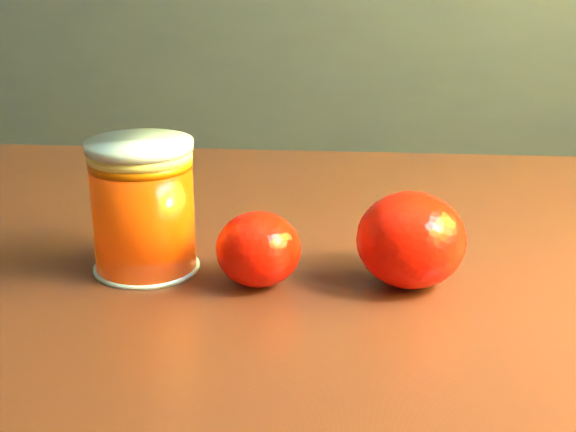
# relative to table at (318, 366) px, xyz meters

# --- Properties ---
(kitchen_counter) EXTENTS (3.15, 0.60, 0.90)m
(kitchen_counter) POSITION_rel_table_xyz_m (-0.93, 1.45, -0.14)
(kitchen_counter) COLOR #4F4E53
(kitchen_counter) RESTS_ON ground
(table) EXTENTS (1.01, 0.79, 0.68)m
(table) POSITION_rel_table_xyz_m (0.00, 0.00, 0.00)
(table) COLOR #5D2717
(table) RESTS_ON ground
(juice_glass) EXTENTS (0.07, 0.07, 0.09)m
(juice_glass) POSITION_rel_table_xyz_m (-0.12, -0.05, 0.13)
(juice_glass) COLOR #EE3904
(juice_glass) RESTS_ON table
(orange_front) EXTENTS (0.09, 0.09, 0.07)m
(orange_front) POSITION_rel_table_xyz_m (0.07, -0.02, 0.12)
(orange_front) COLOR #FF1605
(orange_front) RESTS_ON table
(orange_back) EXTENTS (0.06, 0.06, 0.05)m
(orange_back) POSITION_rel_table_xyz_m (-0.03, -0.05, 0.11)
(orange_back) COLOR #FF1605
(orange_back) RESTS_ON table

